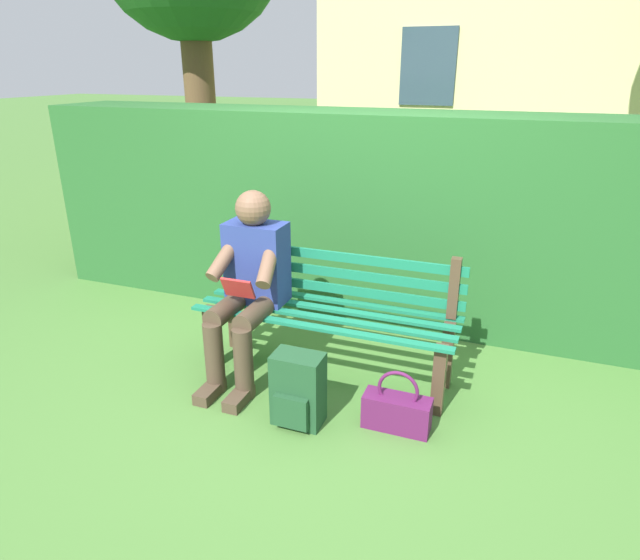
# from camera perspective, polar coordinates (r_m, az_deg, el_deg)

# --- Properties ---
(ground) EXTENTS (60.00, 60.00, 0.00)m
(ground) POSITION_cam_1_polar(r_m,az_deg,el_deg) (3.62, 0.57, -9.93)
(ground) COLOR #477533
(park_bench) EXTENTS (1.65, 0.47, 0.84)m
(park_bench) POSITION_cam_1_polar(r_m,az_deg,el_deg) (3.47, 0.98, -3.18)
(park_bench) COLOR #4C3828
(park_bench) RESTS_ON ground
(person_seated) EXTENTS (0.44, 0.73, 1.19)m
(person_seated) POSITION_cam_1_polar(r_m,az_deg,el_deg) (3.43, -7.47, -0.16)
(person_seated) COLOR navy
(person_seated) RESTS_ON ground
(hedge_backdrop) EXTENTS (5.93, 0.79, 1.66)m
(hedge_backdrop) POSITION_cam_1_polar(r_m,az_deg,el_deg) (4.28, 8.36, 6.86)
(hedge_backdrop) COLOR #265B28
(hedge_backdrop) RESTS_ON ground
(backpack) EXTENTS (0.28, 0.25, 0.43)m
(backpack) POSITION_cam_1_polar(r_m,az_deg,el_deg) (3.09, -2.32, -11.42)
(backpack) COLOR #1E4728
(backpack) RESTS_ON ground
(handbag) EXTENTS (0.37, 0.14, 0.36)m
(handbag) POSITION_cam_1_polar(r_m,az_deg,el_deg) (3.12, 8.04, -13.38)
(handbag) COLOR #59194C
(handbag) RESTS_ON ground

